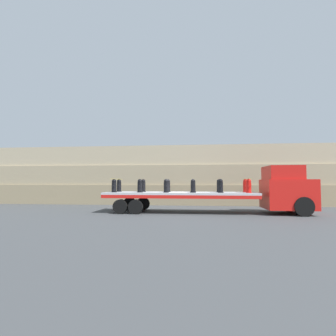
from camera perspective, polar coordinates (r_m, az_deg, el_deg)
The scene contains 18 objects.
ground_plane at distance 16.89m, azimuth 2.65°, elevation -9.65°, with size 120.00×120.00×0.00m, color #3F4244.
rock_cliff at distance 23.26m, azimuth 3.64°, elevation -1.60°, with size 60.00×3.30×5.05m.
truck_cab at distance 17.65m, azimuth 24.71°, elevation -4.30°, with size 2.77×2.67×2.91m.
flatbed_trailer at distance 16.85m, azimuth 0.40°, elevation -6.10°, with size 9.54×2.56×1.29m.
fire_hydrant_black_near_0 at distance 17.02m, azimuth -11.66°, elevation -3.83°, with size 0.37×0.61×0.84m.
fire_hydrant_black_far_0 at distance 18.06m, azimuth -10.61°, elevation -3.79°, with size 0.37×0.61×0.84m.
fire_hydrant_black_near_1 at distance 16.59m, azimuth -6.16°, elevation -3.90°, with size 0.37×0.61×0.84m.
fire_hydrant_black_far_1 at distance 17.64m, azimuth -5.40°, elevation -3.85°, with size 0.37×0.61×0.84m.
fire_hydrant_black_near_2 at distance 16.31m, azimuth -0.41°, elevation -3.93°, with size 0.37×0.61×0.84m.
fire_hydrant_black_far_2 at distance 17.39m, azimuth 0.00°, elevation -3.87°, with size 0.37×0.61×0.84m.
fire_hydrant_black_near_3 at distance 16.20m, azimuth 5.47°, elevation -3.92°, with size 0.37×0.61×0.84m.
fire_hydrant_black_far_3 at distance 17.28m, azimuth 5.52°, elevation -3.86°, with size 0.37×0.61×0.84m.
fire_hydrant_black_near_4 at distance 16.27m, azimuth 11.37°, elevation -3.87°, with size 0.37×0.61×0.84m.
fire_hydrant_black_far_4 at distance 17.34m, azimuth 11.05°, elevation -3.82°, with size 0.37×0.61×0.84m.
fire_hydrant_red_near_5 at distance 16.50m, azimuth 17.16°, elevation -3.78°, with size 0.37×0.61×0.84m.
fire_hydrant_red_far_5 at distance 17.56m, azimuth 16.49°, elevation -3.74°, with size 0.37×0.61×0.84m.
cargo_strap_rear at distance 17.54m, azimuth -11.10°, elevation -2.38°, with size 0.05×2.66×0.01m.
cargo_strap_middle at distance 17.03m, azimuth 16.79°, elevation -2.28°, with size 0.05×2.66×0.01m.
Camera 1 is at (1.05, -16.74, 1.94)m, focal length 28.00 mm.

